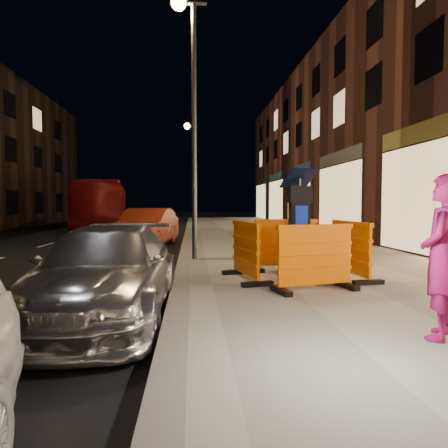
{
  "coord_description": "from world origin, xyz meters",
  "views": [
    {
      "loc": [
        0.2,
        -6.57,
        1.51
      ],
      "look_at": [
        0.8,
        1.0,
        1.1
      ],
      "focal_mm": 32.0,
      "sensor_mm": 36.0,
      "label": 1
    }
  ],
  "objects": [
    {
      "name": "barrier_back",
      "position": [
        2.08,
        1.29,
        0.66
      ],
      "size": [
        1.37,
        0.68,
        1.02
      ],
      "primitive_type": "cube",
      "rotation": [
        0.0,
        0.0,
        0.11
      ],
      "color": "#FD6800",
      "rests_on": "sidewalk"
    },
    {
      "name": "barrier_bldgside",
      "position": [
        3.03,
        0.34,
        0.66
      ],
      "size": [
        0.7,
        1.37,
        1.02
      ],
      "primitive_type": "cube",
      "rotation": [
        0.0,
        0.0,
        1.7
      ],
      "color": "#FD6800",
      "rests_on": "sidewalk"
    },
    {
      "name": "man",
      "position": [
        2.67,
        -2.81,
        0.97
      ],
      "size": [
        0.68,
        0.71,
        1.64
      ],
      "primitive_type": "imported",
      "rotation": [
        0.0,
        0.0,
        -2.25
      ],
      "color": "#991255",
      "rests_on": "sidewalk"
    },
    {
      "name": "barrier_kerbside",
      "position": [
        1.13,
        0.34,
        0.66
      ],
      "size": [
        0.79,
        1.4,
        1.02
      ],
      "primitive_type": "cube",
      "rotation": [
        0.0,
        0.0,
        1.77
      ],
      "color": "#FD6800",
      "rests_on": "sidewalk"
    },
    {
      "name": "car_red",
      "position": [
        -1.34,
        7.14,
        0.0
      ],
      "size": [
        2.01,
        4.17,
        1.32
      ],
      "primitive_type": "imported",
      "rotation": [
        0.0,
        0.0,
        -0.16
      ],
      "color": "#9C2D16",
      "rests_on": "ground"
    },
    {
      "name": "ground_plane",
      "position": [
        0.0,
        0.0,
        0.0
      ],
      "size": [
        120.0,
        120.0,
        0.0
      ],
      "primitive_type": "plane",
      "color": "black",
      "rests_on": "ground"
    },
    {
      "name": "parking_kiosk",
      "position": [
        2.08,
        0.34,
        1.07
      ],
      "size": [
        0.67,
        0.67,
        1.84
      ],
      "primitive_type": "cube",
      "rotation": [
        0.0,
        0.0,
        0.16
      ],
      "color": "black",
      "rests_on": "sidewalk"
    },
    {
      "name": "barrier_front",
      "position": [
        2.08,
        -0.61,
        0.66
      ],
      "size": [
        1.41,
        0.85,
        1.02
      ],
      "primitive_type": "cube",
      "rotation": [
        0.0,
        0.0,
        0.25
      ],
      "color": "#FD6800",
      "rests_on": "sidewalk"
    },
    {
      "name": "kerb",
      "position": [
        0.0,
        0.0,
        0.07
      ],
      "size": [
        0.3,
        60.0,
        0.15
      ],
      "primitive_type": "cube",
      "color": "slate",
      "rests_on": "ground"
    },
    {
      "name": "sidewalk",
      "position": [
        3.0,
        0.0,
        0.07
      ],
      "size": [
        6.0,
        60.0,
        0.15
      ],
      "primitive_type": "cube",
      "color": "gray",
      "rests_on": "ground"
    },
    {
      "name": "street_lamp_far",
      "position": [
        0.25,
        18.0,
        3.15
      ],
      "size": [
        0.12,
        0.12,
        6.0
      ],
      "primitive_type": "cylinder",
      "color": "#3F3F44",
      "rests_on": "sidewalk"
    },
    {
      "name": "street_lamp_mid",
      "position": [
        0.25,
        3.0,
        3.15
      ],
      "size": [
        0.12,
        0.12,
        6.0
      ],
      "primitive_type": "cylinder",
      "color": "#3F3F44",
      "rests_on": "sidewalk"
    },
    {
      "name": "bus_doubledecker",
      "position": [
        -4.75,
        16.05,
        0.0
      ],
      "size": [
        3.6,
        9.84,
        2.68
      ],
      "primitive_type": "imported",
      "rotation": [
        0.0,
        0.0,
        0.14
      ],
      "color": "maroon",
      "rests_on": "ground"
    },
    {
      "name": "car_silver",
      "position": [
        -0.95,
        -1.16,
        0.0
      ],
      "size": [
        1.74,
        4.09,
        1.18
      ],
      "primitive_type": "imported",
      "rotation": [
        0.0,
        0.0,
        -0.02
      ],
      "color": "#B7B7BC",
      "rests_on": "ground"
    }
  ]
}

